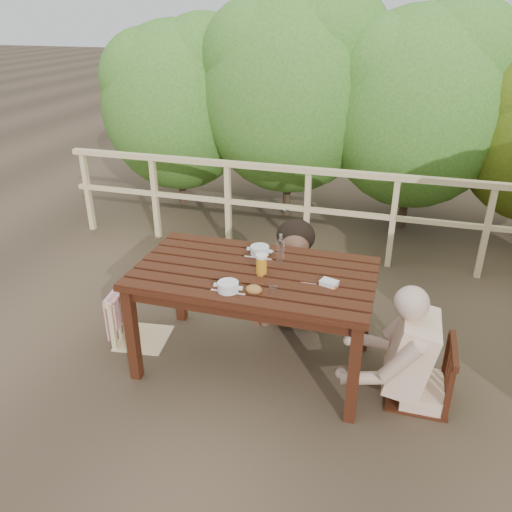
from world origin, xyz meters
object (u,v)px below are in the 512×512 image
(chair_right, at_px, (425,346))
(butter_tub, at_px, (329,284))
(bread_roll, at_px, (254,290))
(chair_far, at_px, (295,269))
(bottle, at_px, (280,250))
(table, at_px, (254,319))
(beer_glass, at_px, (261,265))
(chair_left, at_px, (139,295))
(tumbler, at_px, (273,290))
(woman, at_px, (297,237))
(soup_near, at_px, (228,288))
(diner_right, at_px, (436,312))
(soup_far, at_px, (260,251))

(chair_right, xyz_separation_m, butter_tub, (-0.67, -0.01, 0.38))
(bread_roll, height_order, butter_tub, bread_roll)
(chair_far, relative_size, butter_tub, 7.13)
(chair_right, distance_m, bottle, 1.20)
(bread_roll, bearing_deg, chair_far, 88.02)
(table, xyz_separation_m, beer_glass, (0.06, -0.02, 0.48))
(chair_left, distance_m, tumbler, 1.29)
(table, distance_m, butter_tub, 0.70)
(beer_glass, xyz_separation_m, bottle, (0.09, 0.20, 0.04))
(chair_right, bearing_deg, chair_left, -92.68)
(table, height_order, bread_roll, bread_roll)
(chair_far, xyz_separation_m, woman, (0.00, 0.02, 0.30))
(chair_right, height_order, soup_near, chair_right)
(diner_right, bearing_deg, chair_far, 51.01)
(bread_roll, bearing_deg, chair_left, 162.70)
(bottle, bearing_deg, soup_near, -114.46)
(woman, xyz_separation_m, butter_tub, (0.42, -0.93, 0.10))
(chair_far, height_order, diner_right, diner_right)
(chair_right, distance_m, soup_near, 1.39)
(table, relative_size, butter_tub, 14.71)
(chair_left, distance_m, bread_roll, 1.19)
(chair_left, relative_size, chair_right, 0.96)
(beer_glass, bearing_deg, woman, 85.84)
(tumbler, bearing_deg, butter_tub, 30.38)
(diner_right, xyz_separation_m, bottle, (-1.10, 0.23, 0.20))
(woman, distance_m, bottle, 0.72)
(chair_left, bearing_deg, butter_tub, -101.10)
(table, bearing_deg, chair_left, 177.93)
(woman, bearing_deg, table, 72.81)
(bottle, bearing_deg, chair_right, -12.06)
(table, height_order, woman, woman)
(table, relative_size, chair_left, 2.04)
(diner_right, xyz_separation_m, tumbler, (-1.04, -0.21, 0.11))
(tumbler, bearing_deg, soup_far, 114.51)
(soup_near, xyz_separation_m, butter_tub, (0.63, 0.27, -0.01))
(soup_near, xyz_separation_m, beer_glass, (0.14, 0.31, 0.04))
(beer_glass, bearing_deg, soup_near, -114.72)
(tumbler, bearing_deg, soup_near, -167.03)
(beer_glass, height_order, butter_tub, beer_glass)
(woman, bearing_deg, beer_glass, 76.97)
(table, distance_m, beer_glass, 0.48)
(chair_right, distance_m, tumbler, 1.11)
(chair_left, bearing_deg, table, -99.37)
(bottle, height_order, tumbler, bottle)
(table, distance_m, tumbler, 0.55)
(chair_left, bearing_deg, woman, -60.28)
(soup_far, xyz_separation_m, bottle, (0.19, -0.10, 0.08))
(bread_roll, bearing_deg, woman, 88.06)
(chair_far, height_order, soup_far, soup_far)
(soup_near, relative_size, butter_tub, 2.05)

